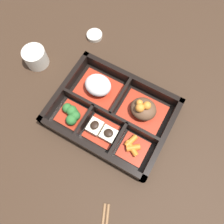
# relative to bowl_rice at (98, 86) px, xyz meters

# --- Properties ---
(ground_plane) EXTENTS (3.00, 3.00, 0.00)m
(ground_plane) POSITION_rel_bowl_rice_xyz_m (0.07, -0.05, -0.03)
(ground_plane) COLOR #382619
(bento_base) EXTENTS (0.31, 0.24, 0.01)m
(bento_base) POSITION_rel_bowl_rice_xyz_m (0.07, -0.05, -0.03)
(bento_base) COLOR black
(bento_base) RESTS_ON ground_plane
(bento_rim) EXTENTS (0.31, 0.24, 0.05)m
(bento_rim) POSITION_rel_bowl_rice_xyz_m (0.07, -0.05, -0.01)
(bento_rim) COLOR black
(bento_rim) RESTS_ON ground_plane
(bowl_rice) EXTENTS (0.12, 0.10, 0.05)m
(bowl_rice) POSITION_rel_bowl_rice_xyz_m (0.00, 0.00, 0.00)
(bowl_rice) COLOR #B22D19
(bowl_rice) RESTS_ON bento_base
(bowl_stew) EXTENTS (0.12, 0.10, 0.06)m
(bowl_stew) POSITION_rel_bowl_rice_xyz_m (0.14, -0.00, -0.00)
(bowl_stew) COLOR #B22D19
(bowl_stew) RESTS_ON bento_base
(bowl_greens) EXTENTS (0.07, 0.07, 0.03)m
(bowl_greens) POSITION_rel_bowl_rice_xyz_m (-0.02, -0.10, -0.01)
(bowl_greens) COLOR #B22D19
(bowl_greens) RESTS_ON bento_base
(bowl_tofu) EXTENTS (0.08, 0.07, 0.03)m
(bowl_tofu) POSITION_rel_bowl_rice_xyz_m (0.07, -0.10, -0.01)
(bowl_tofu) COLOR #B22D19
(bowl_tofu) RESTS_ON bento_base
(bowl_carrots) EXTENTS (0.07, 0.07, 0.02)m
(bowl_carrots) POSITION_rel_bowl_rice_xyz_m (0.16, -0.10, -0.02)
(bowl_carrots) COLOR #B22D19
(bowl_carrots) RESTS_ON bento_base
(tea_cup) EXTENTS (0.07, 0.07, 0.05)m
(tea_cup) POSITION_rel_bowl_rice_xyz_m (-0.21, -0.01, -0.00)
(tea_cup) COLOR beige
(tea_cup) RESTS_ON ground_plane
(sauce_dish) EXTENTS (0.05, 0.05, 0.01)m
(sauce_dish) POSITION_rel_bowl_rice_xyz_m (-0.11, 0.16, -0.03)
(sauce_dish) COLOR beige
(sauce_dish) RESTS_ON ground_plane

